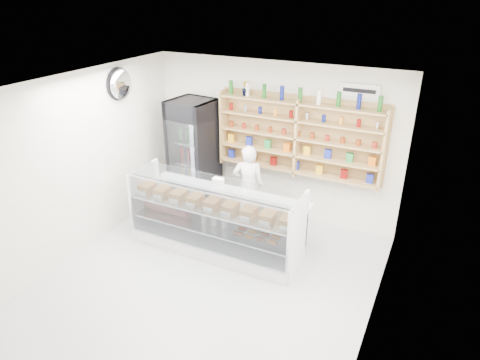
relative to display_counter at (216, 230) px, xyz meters
The scene contains 8 objects.
room 1.44m from the display_counter, 71.87° to the right, with size 5.00×5.00×5.00m.
display_counter is the anchor object (origin of this frame).
shop_worker 1.05m from the display_counter, 83.60° to the left, with size 0.54×0.36×1.49m, color white.
drinks_cooler 1.68m from the display_counter, 134.03° to the left, with size 0.82×0.80×2.09m.
wall_shelving 2.05m from the display_counter, 60.39° to the left, with size 2.84×0.28×1.33m.
potted_plant 2.44m from the display_counter, 96.53° to the left, with size 0.14×0.12×0.26m, color #1E6626.
security_mirror 2.83m from the display_counter, behind, with size 0.15×0.50×0.50m, color silver.
wall_sign 3.12m from the display_counter, 42.18° to the left, with size 0.62×0.03×0.20m, color white.
Camera 1 is at (2.65, -4.17, 3.94)m, focal length 32.00 mm.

